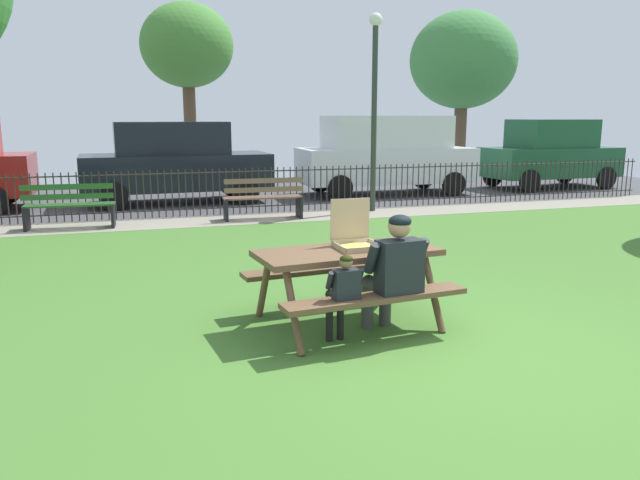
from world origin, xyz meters
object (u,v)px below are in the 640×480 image
at_px(parked_car_left, 175,161).
at_px(parked_car_right, 550,153).
at_px(far_tree_center, 463,61).
at_px(far_tree_midleft, 187,47).
at_px(adult_at_table, 394,270).
at_px(pizza_box_open, 355,238).
at_px(child_at_table, 343,291).
at_px(parked_car_center, 386,153).
at_px(picnic_table_foreground, 348,267).
at_px(park_bench_left, 69,207).
at_px(park_bench_center, 263,199).
at_px(lamp_post_walkway, 374,93).

bearing_deg(parked_car_left, parked_car_right, 0.01).
relative_size(parked_car_right, far_tree_center, 0.67).
bearing_deg(far_tree_midleft, adult_at_table, -89.15).
distance_m(pizza_box_open, parked_car_left, 9.63).
distance_m(pizza_box_open, child_at_table, 0.81).
bearing_deg(adult_at_table, far_tree_center, 58.34).
xyz_separation_m(child_at_table, far_tree_center, (10.50, 16.25, 3.60)).
bearing_deg(parked_car_center, far_tree_center, 46.71).
bearing_deg(pizza_box_open, adult_at_table, -72.46).
height_order(picnic_table_foreground, park_bench_left, park_bench_left).
distance_m(child_at_table, park_bench_center, 7.21).
bearing_deg(child_at_table, far_tree_midleft, 88.97).
xyz_separation_m(park_bench_left, far_tree_midleft, (3.16, 9.09, 3.88)).
distance_m(parked_car_left, parked_car_right, 10.71).
height_order(parked_car_left, far_tree_midleft, far_tree_midleft).
height_order(far_tree_midleft, far_tree_center, far_tree_center).
distance_m(park_bench_left, lamp_post_walkway, 6.59).
bearing_deg(far_tree_midleft, park_bench_left, -109.15).
bearing_deg(pizza_box_open, far_tree_midleft, 90.24).
xyz_separation_m(picnic_table_foreground, adult_at_table, (0.29, -0.47, 0.06)).
distance_m(park_bench_left, far_tree_midleft, 10.37).
distance_m(park_bench_center, lamp_post_walkway, 3.35).
xyz_separation_m(lamp_post_walkway, parked_car_center, (1.45, 2.67, -1.45)).
relative_size(park_bench_center, far_tree_center, 0.27).
relative_size(lamp_post_walkway, parked_car_left, 0.94).
xyz_separation_m(adult_at_table, parked_car_left, (-1.22, 10.12, 0.35)).
relative_size(parked_car_left, far_tree_center, 0.75).
xyz_separation_m(picnic_table_foreground, park_bench_center, (0.56, 6.60, -0.18)).
distance_m(parked_car_right, far_tree_center, 6.81).
bearing_deg(picnic_table_foreground, park_bench_center, 85.17).
distance_m(picnic_table_foreground, adult_at_table, 0.56).
bearing_deg(pizza_box_open, parked_car_left, 96.24).
bearing_deg(park_bench_left, parked_car_center, 21.67).
bearing_deg(lamp_post_walkway, parked_car_right, 21.84).
bearing_deg(parked_car_right, parked_car_center, -180.00).
bearing_deg(parked_car_right, picnic_table_foreground, -135.36).
bearing_deg(parked_car_left, far_tree_center, 28.36).
distance_m(pizza_box_open, parked_car_right, 13.60).
bearing_deg(parked_car_right, pizza_box_open, -135.28).
relative_size(pizza_box_open, parked_car_right, 0.12).
height_order(child_at_table, park_bench_left, child_at_table).
xyz_separation_m(adult_at_table, parked_car_right, (9.49, 10.12, 0.35)).
bearing_deg(far_tree_center, lamp_post_walkway, -129.34).
height_order(parked_car_left, far_tree_center, far_tree_center).
height_order(picnic_table_foreground, adult_at_table, adult_at_table).
xyz_separation_m(park_bench_left, parked_car_right, (12.88, 3.05, 0.59)).
relative_size(far_tree_midleft, far_tree_center, 0.96).
xyz_separation_m(adult_at_table, lamp_post_walkway, (2.83, 7.46, 1.89)).
height_order(pizza_box_open, park_bench_center, pizza_box_open).
height_order(adult_at_table, far_tree_midleft, far_tree_midleft).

